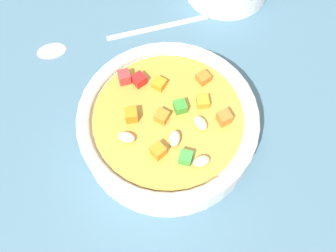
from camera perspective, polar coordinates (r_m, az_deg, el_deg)
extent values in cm
cube|color=#42667A|center=(51.85, 0.00, -1.73)|extent=(140.00, 140.00, 2.00)
cylinder|color=white|center=(49.07, 0.00, -0.22)|extent=(19.86, 19.86, 4.17)
torus|color=white|center=(46.81, 0.00, 1.16)|extent=(20.18, 20.18, 1.51)
cylinder|color=#B38C35|center=(47.03, 0.00, 1.02)|extent=(16.70, 16.70, 0.40)
cube|color=orange|center=(47.44, 4.66, 3.29)|extent=(1.46, 1.46, 0.97)
ellipsoid|color=beige|center=(45.41, -5.55, -1.52)|extent=(2.18, 1.94, 1.06)
cube|color=red|center=(48.70, -3.89, 6.18)|extent=(1.74, 1.74, 1.25)
cube|color=orange|center=(48.45, -1.05, 5.68)|extent=(1.85, 1.85, 1.03)
ellipsoid|color=beige|center=(44.30, 4.44, -4.70)|extent=(1.95, 1.37, 0.97)
cube|color=orange|center=(46.32, -0.86, 1.39)|extent=(1.85, 1.85, 1.14)
cube|color=red|center=(48.91, -5.85, 6.50)|extent=(1.35, 1.35, 1.46)
cube|color=green|center=(44.24, 2.37, -4.22)|extent=(1.78, 1.78, 1.19)
cube|color=orange|center=(46.43, 7.52, 1.11)|extent=(1.58, 1.58, 1.44)
cube|color=green|center=(46.85, 1.63, 2.61)|extent=(1.35, 1.35, 1.18)
cube|color=orange|center=(44.42, -1.33, -3.34)|extent=(1.77, 1.77, 1.35)
ellipsoid|color=beige|center=(45.08, 0.91, -1.68)|extent=(1.78, 2.14, 1.19)
cube|color=orange|center=(49.02, 4.73, 6.44)|extent=(1.70, 1.70, 1.05)
ellipsoid|color=beige|center=(46.15, 4.36, 0.40)|extent=(1.62, 2.08, 0.94)
cube|color=orange|center=(46.34, -4.94, 1.46)|extent=(1.43, 1.43, 1.47)
cylinder|color=silver|center=(59.46, -1.38, 13.19)|extent=(14.14, 1.12, 0.74)
ellipsoid|color=silver|center=(58.99, -15.35, 9.90)|extent=(3.98, 2.60, 0.96)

